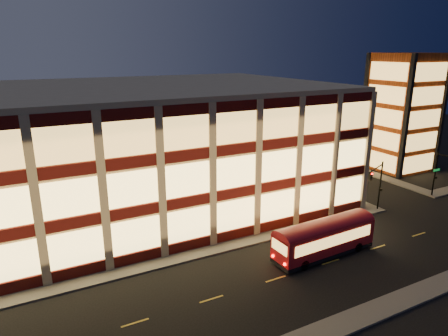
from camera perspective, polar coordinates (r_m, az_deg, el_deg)
ground at (r=37.71m, az=-3.10°, el=-12.77°), size 200.00×200.00×0.00m
sidewalk_office_south at (r=37.52m, az=-8.03°, el=-12.95°), size 54.00×2.00×0.15m
sidewalk_office_east at (r=62.28m, az=9.65°, el=-0.84°), size 2.00×30.00×0.15m
sidewalk_tower_west at (r=69.31m, az=16.92°, el=0.46°), size 2.00×30.00×0.15m
office_building at (r=49.35m, az=-14.63°, el=2.90°), size 50.45×30.45×14.50m
stair_tower at (r=68.62m, az=24.09°, el=7.21°), size 8.60×8.60×18.00m
traffic_signal_far at (r=48.95m, az=21.02°, el=-1.61°), size 3.79×1.87×6.00m
traffic_signal_right at (r=57.27m, az=29.20°, el=-0.10°), size 1.20×4.37×6.00m
trolley_bus at (r=38.48m, az=14.13°, el=-9.40°), size 10.44×3.05×3.50m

